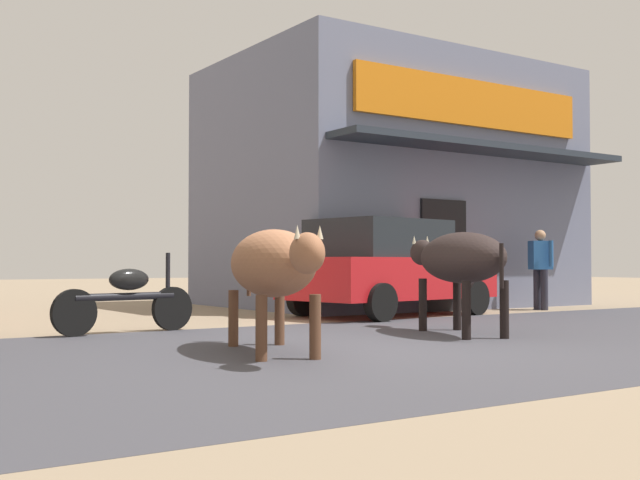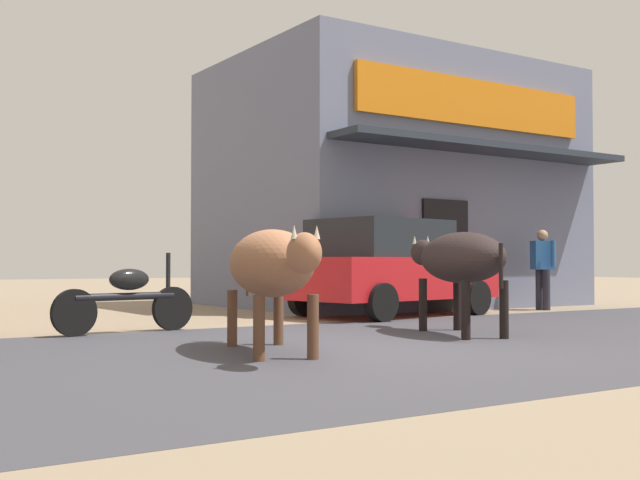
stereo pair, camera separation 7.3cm
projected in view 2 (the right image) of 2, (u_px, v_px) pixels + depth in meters
The scene contains 8 objects.
ground at pixel (330, 350), 8.30m from camera, with size 80.00×80.00×0.00m, color gray.
asphalt_road at pixel (330, 350), 8.30m from camera, with size 72.00×6.49×0.00m, color #3F3E45.
storefront_right_club at pixel (390, 188), 17.75m from camera, with size 7.14×6.18×5.14m.
parked_hatchback_car at pixel (388, 267), 13.81m from camera, with size 3.97×2.45×1.64m.
parked_motorcycle at pixel (128, 297), 10.36m from camera, with size 1.97×0.38×1.04m.
cow_near_brown at pixel (271, 264), 8.07m from camera, with size 1.32×2.70×1.24m.
cow_far_dark at pixel (459, 259), 10.21m from camera, with size 1.28×2.54×1.30m.
pedestrian_by_shop at pixel (543, 263), 15.53m from camera, with size 0.47×0.61×1.55m.
Camera 2 is at (-4.65, -6.91, 0.90)m, focal length 45.13 mm.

